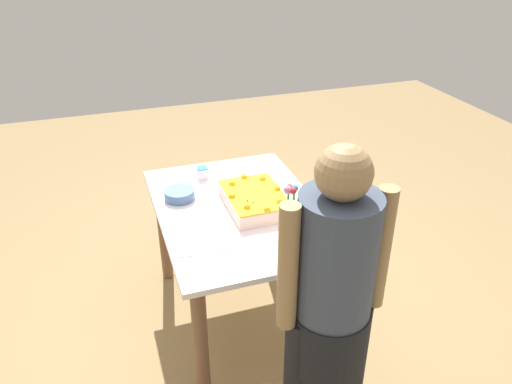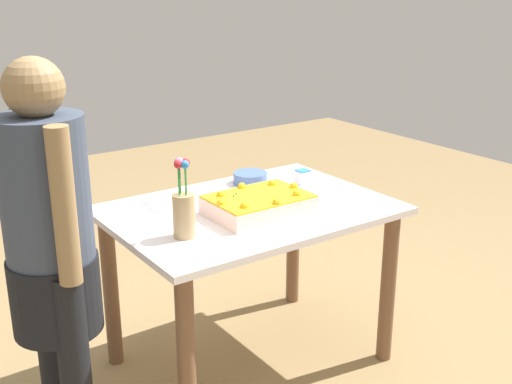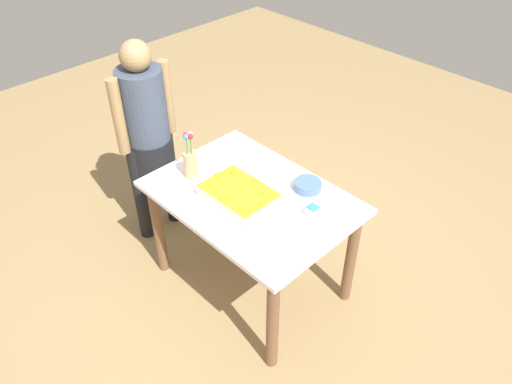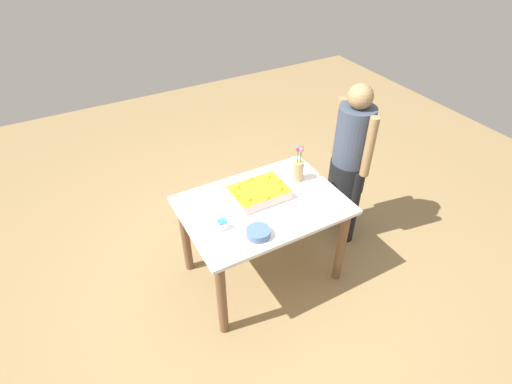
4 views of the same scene
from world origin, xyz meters
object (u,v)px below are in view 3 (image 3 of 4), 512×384
(flower_vase, at_px, (190,161))
(fruit_bowl, at_px, (308,186))
(serving_plate_with_slice, at_px, (312,214))
(sheet_cake, at_px, (239,195))
(person_standing, at_px, (147,131))
(cake_knife, at_px, (244,153))

(flower_vase, relative_size, fruit_bowl, 1.88)
(serving_plate_with_slice, xyz_separation_m, fruit_bowl, (-0.19, 0.17, 0.00))
(sheet_cake, height_order, fruit_bowl, sheet_cake)
(flower_vase, height_order, person_standing, person_standing)
(fruit_bowl, height_order, person_standing, person_standing)
(cake_knife, relative_size, flower_vase, 0.74)
(cake_knife, bearing_deg, person_standing, -48.53)
(sheet_cake, distance_m, serving_plate_with_slice, 0.44)
(flower_vase, xyz_separation_m, fruit_bowl, (0.59, 0.41, -0.08))
(sheet_cake, xyz_separation_m, serving_plate_with_slice, (0.40, 0.19, -0.02))
(cake_knife, relative_size, fruit_bowl, 1.39)
(serving_plate_with_slice, xyz_separation_m, person_standing, (-1.29, -0.21, 0.06))
(fruit_bowl, bearing_deg, serving_plate_with_slice, -43.16)
(sheet_cake, bearing_deg, fruit_bowl, 60.13)
(sheet_cake, xyz_separation_m, fruit_bowl, (0.21, 0.37, -0.02))
(sheet_cake, height_order, cake_knife, sheet_cake)
(sheet_cake, distance_m, fruit_bowl, 0.42)
(serving_plate_with_slice, bearing_deg, cake_knife, 167.10)
(flower_vase, relative_size, person_standing, 0.21)
(flower_vase, height_order, fruit_bowl, flower_vase)
(flower_vase, bearing_deg, sheet_cake, 6.64)
(fruit_bowl, bearing_deg, sheet_cake, -119.87)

